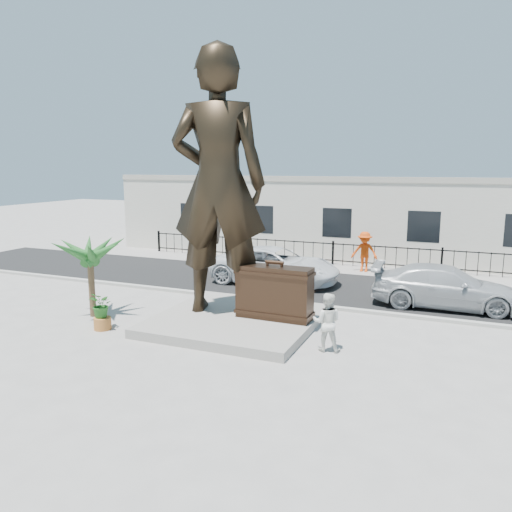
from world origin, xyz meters
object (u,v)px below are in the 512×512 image
Objects in this scene: tourist at (327,322)px; car_white at (275,265)px; suitcase at (274,292)px; statue at (218,184)px.

car_white is (-4.30, 7.33, -0.03)m from tourist.
tourist is 8.50m from car_white.
suitcase reaches higher than tourist.
car_white is at bearing -102.69° from statue.
tourist is at bearing -150.09° from car_white.
tourist is at bearing -32.70° from suitcase.
tourist is (2.15, -1.44, -0.32)m from suitcase.
suitcase is 1.45× the size of tourist.
tourist is 0.29× the size of car_white.
statue is 1.50× the size of car_white.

